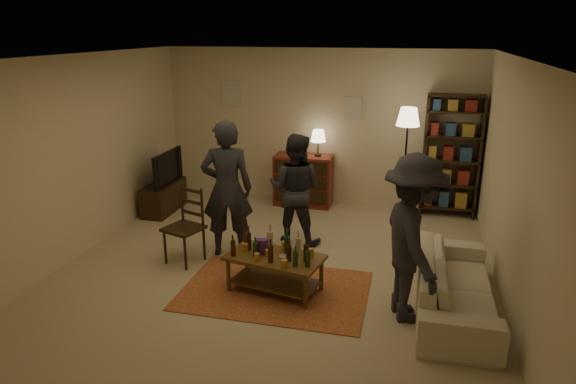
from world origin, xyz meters
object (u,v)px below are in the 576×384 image
(floor_lamp, at_px, (408,125))
(person_left, at_px, (227,189))
(dining_chair, at_px, (187,222))
(bookshelf, at_px, (451,155))
(sofa, at_px, (455,285))
(coffee_table, at_px, (275,260))
(person_by_sofa, at_px, (413,239))
(person_right, at_px, (295,189))
(dresser, at_px, (304,179))
(tv_stand, at_px, (163,190))

(floor_lamp, distance_m, person_left, 3.01)
(dining_chair, relative_size, bookshelf, 0.51)
(sofa, bearing_deg, coffee_table, 91.74)
(person_by_sofa, bearing_deg, coffee_table, 64.67)
(dining_chair, height_order, person_right, person_right)
(floor_lamp, xyz_separation_m, sofa, (0.67, -2.67, -1.28))
(coffee_table, distance_m, dining_chair, 1.48)
(dresser, xyz_separation_m, floor_lamp, (1.72, -0.44, 1.11))
(dresser, distance_m, person_right, 1.72)
(dining_chair, xyz_separation_m, sofa, (3.42, -0.49, -0.24))
(dining_chair, xyz_separation_m, person_by_sofa, (2.92, -0.74, 0.36))
(dining_chair, relative_size, sofa, 0.50)
(floor_lamp, bearing_deg, dresser, 165.62)
(coffee_table, xyz_separation_m, bookshelf, (2.10, 3.24, 0.63))
(tv_stand, relative_size, person_by_sofa, 0.58)
(bookshelf, bearing_deg, tv_stand, -168.20)
(dresser, xyz_separation_m, person_left, (-0.57, -2.29, 0.47))
(sofa, relative_size, person_right, 1.29)
(tv_stand, bearing_deg, dining_chair, -54.49)
(floor_lamp, xyz_separation_m, person_right, (-1.49, -1.23, -0.77))
(coffee_table, height_order, floor_lamp, floor_lamp)
(person_left, bearing_deg, sofa, 148.21)
(dining_chair, relative_size, tv_stand, 0.98)
(person_left, relative_size, person_by_sofa, 1.04)
(dresser, height_order, person_by_sofa, person_by_sofa)
(coffee_table, distance_m, person_by_sofa, 1.65)
(bookshelf, relative_size, person_by_sofa, 1.11)
(dresser, bearing_deg, person_left, -104.05)
(tv_stand, height_order, person_right, person_right)
(sofa, height_order, person_by_sofa, person_by_sofa)
(dresser, xyz_separation_m, person_right, (0.23, -1.67, 0.33))
(dresser, bearing_deg, person_by_sofa, -60.69)
(sofa, bearing_deg, person_right, 56.28)
(coffee_table, bearing_deg, tv_stand, 138.84)
(sofa, distance_m, person_by_sofa, 0.83)
(dresser, relative_size, sofa, 0.65)
(sofa, relative_size, person_by_sofa, 1.14)
(bookshelf, height_order, person_by_sofa, bookshelf)
(dining_chair, bearing_deg, bookshelf, 56.66)
(sofa, bearing_deg, person_left, 74.39)
(dining_chair, bearing_deg, dresser, 87.42)
(tv_stand, height_order, floor_lamp, floor_lamp)
(dining_chair, bearing_deg, sofa, 10.73)
(dining_chair, height_order, person_by_sofa, person_by_sofa)
(dresser, relative_size, floor_lamp, 0.73)
(person_left, bearing_deg, dining_chair, 20.72)
(tv_stand, bearing_deg, floor_lamp, 6.76)
(person_right, bearing_deg, dining_chair, 41.79)
(dining_chair, xyz_separation_m, bookshelf, (3.47, 2.69, 0.49))
(bookshelf, bearing_deg, dresser, -178.43)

